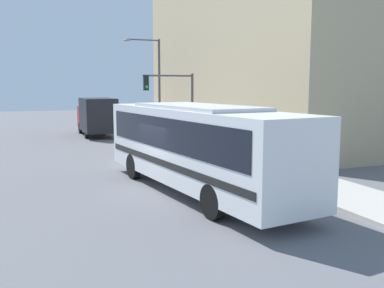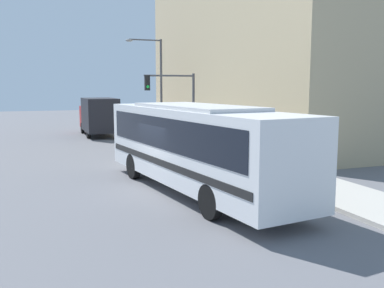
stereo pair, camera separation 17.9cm
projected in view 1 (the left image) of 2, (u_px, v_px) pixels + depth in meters
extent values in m
plane|color=slate|center=(159.00, 191.00, 16.29)|extent=(120.00, 120.00, 0.00)
cube|color=#B7B2A8|center=(158.00, 132.00, 36.90)|extent=(2.93, 70.00, 0.14)
cube|color=tan|center=(239.00, 55.00, 31.81)|extent=(6.00, 25.30, 12.53)
cube|color=white|center=(196.00, 145.00, 15.73)|extent=(4.01, 11.39, 2.68)
cube|color=black|center=(196.00, 132.00, 15.66)|extent=(3.93, 10.51, 1.13)
cube|color=black|center=(196.00, 161.00, 15.81)|extent=(3.99, 10.96, 0.24)
cube|color=silver|center=(196.00, 107.00, 15.54)|extent=(3.15, 6.39, 0.16)
cylinder|color=black|center=(181.00, 162.00, 19.45)|extent=(0.42, 1.10, 1.08)
cylinder|color=black|center=(134.00, 166.00, 18.36)|extent=(0.42, 1.10, 1.08)
cylinder|color=black|center=(274.00, 193.00, 13.78)|extent=(0.42, 1.10, 1.08)
cylinder|color=black|center=(213.00, 202.00, 12.68)|extent=(0.42, 1.10, 1.08)
cube|color=black|center=(98.00, 115.00, 33.76)|extent=(2.37, 4.84, 2.59)
cube|color=#B21919|center=(92.00, 117.00, 36.92)|extent=(2.25, 1.88, 1.83)
cylinder|color=black|center=(80.00, 128.00, 36.36)|extent=(0.25, 0.90, 0.90)
cylinder|color=black|center=(87.00, 133.00, 32.72)|extent=(0.25, 0.90, 0.90)
cylinder|color=gold|center=(226.00, 153.00, 22.47)|extent=(0.25, 0.25, 0.61)
sphere|color=gold|center=(226.00, 146.00, 22.42)|extent=(0.24, 0.24, 0.24)
cylinder|color=gold|center=(227.00, 153.00, 22.34)|extent=(0.11, 0.15, 0.11)
cylinder|color=#47474C|center=(192.00, 110.00, 27.10)|extent=(0.16, 0.16, 4.62)
cylinder|color=#47474C|center=(168.00, 76.00, 26.24)|extent=(3.20, 0.11, 0.11)
cube|color=black|center=(146.00, 83.00, 25.80)|extent=(0.30, 0.24, 0.90)
sphere|color=#19D83F|center=(147.00, 87.00, 25.70)|extent=(0.18, 0.18, 0.18)
cylinder|color=#47474C|center=(207.00, 144.00, 24.67)|extent=(0.06, 0.06, 1.04)
cylinder|color=#4C4C51|center=(208.00, 133.00, 24.59)|extent=(0.14, 0.14, 0.22)
cylinder|color=#47474C|center=(159.00, 87.00, 33.82)|extent=(0.18, 0.18, 7.48)
cylinder|color=#47474C|center=(143.00, 40.00, 32.89)|extent=(2.52, 0.11, 0.11)
ellipsoid|color=gray|center=(127.00, 40.00, 32.45)|extent=(0.56, 0.28, 0.20)
cylinder|color=slate|center=(227.00, 148.00, 23.76)|extent=(0.28, 0.28, 0.80)
cylinder|color=beige|center=(227.00, 135.00, 23.67)|extent=(0.34, 0.34, 0.67)
sphere|color=tan|center=(227.00, 127.00, 23.61)|extent=(0.22, 0.22, 0.22)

